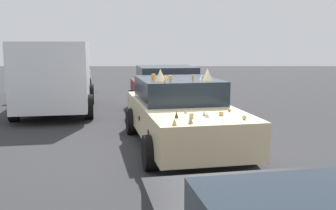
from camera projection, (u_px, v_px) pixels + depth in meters
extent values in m
plane|color=#2D2D30|center=(182.00, 147.00, 8.48)|extent=(60.00, 60.00, 0.00)
cube|color=beige|center=(182.00, 119.00, 8.39)|extent=(4.85, 2.69, 0.67)
cube|color=#1E2833|center=(178.00, 90.00, 8.70)|extent=(2.37, 2.04, 0.49)
cylinder|color=black|center=(250.00, 147.00, 7.25)|extent=(0.65, 0.34, 0.62)
cylinder|color=black|center=(150.00, 153.00, 6.88)|extent=(0.65, 0.34, 0.62)
cylinder|color=black|center=(204.00, 118.00, 10.00)|extent=(0.65, 0.34, 0.62)
cylinder|color=black|center=(131.00, 121.00, 9.62)|extent=(0.65, 0.34, 0.62)
ellipsoid|color=black|center=(133.00, 117.00, 9.42)|extent=(0.12, 0.04, 0.14)
ellipsoid|color=black|center=(139.00, 118.00, 8.29)|extent=(0.20, 0.06, 0.10)
ellipsoid|color=black|center=(131.00, 110.00, 9.84)|extent=(0.14, 0.05, 0.14)
ellipsoid|color=black|center=(148.00, 133.00, 7.12)|extent=(0.15, 0.05, 0.12)
ellipsoid|color=black|center=(227.00, 113.00, 8.28)|extent=(0.17, 0.05, 0.12)
ellipsoid|color=black|center=(255.00, 143.00, 6.95)|extent=(0.14, 0.05, 0.13)
cone|color=tan|center=(185.00, 111.00, 7.16)|extent=(0.10, 0.10, 0.08)
cone|color=silver|center=(207.00, 115.00, 6.76)|extent=(0.11, 0.11, 0.07)
cone|color=#51381E|center=(176.00, 115.00, 6.72)|extent=(0.09, 0.09, 0.11)
cone|color=gray|center=(191.00, 120.00, 6.24)|extent=(0.11, 0.11, 0.13)
cylinder|color=tan|center=(191.00, 116.00, 6.68)|extent=(0.09, 0.09, 0.09)
cone|color=tan|center=(174.00, 122.00, 6.10)|extent=(0.11, 0.11, 0.11)
cylinder|color=tan|center=(221.00, 113.00, 6.95)|extent=(0.10, 0.10, 0.08)
sphere|color=tan|center=(244.00, 117.00, 6.56)|extent=(0.08, 0.08, 0.08)
cone|color=gray|center=(204.00, 113.00, 6.91)|extent=(0.08, 0.08, 0.09)
sphere|color=#A87A38|center=(229.00, 110.00, 7.32)|extent=(0.06, 0.06, 0.06)
cone|color=orange|center=(165.00, 80.00, 7.72)|extent=(0.08, 0.08, 0.09)
cone|color=#51381E|center=(158.00, 77.00, 8.65)|extent=(0.10, 0.10, 0.07)
cylinder|color=#A87A38|center=(193.00, 77.00, 8.55)|extent=(0.06, 0.06, 0.09)
cylinder|color=orange|center=(153.00, 76.00, 8.67)|extent=(0.11, 0.11, 0.10)
cylinder|color=#A87A38|center=(209.00, 78.00, 8.45)|extent=(0.08, 0.08, 0.05)
cone|color=silver|center=(201.00, 78.00, 8.30)|extent=(0.06, 0.06, 0.10)
cone|color=orange|center=(165.00, 76.00, 8.85)|extent=(0.11, 0.11, 0.07)
cylinder|color=gray|center=(202.00, 77.00, 8.58)|extent=(0.08, 0.08, 0.07)
cylinder|color=orange|center=(171.00, 77.00, 8.44)|extent=(0.08, 0.08, 0.08)
cone|color=beige|center=(207.00, 74.00, 8.20)|extent=(0.20, 0.20, 0.25)
cone|color=beige|center=(160.00, 75.00, 8.00)|extent=(0.20, 0.20, 0.25)
cube|color=silver|center=(56.00, 72.00, 12.63)|extent=(5.17, 2.86, 1.92)
cube|color=#1E2833|center=(49.00, 63.00, 10.90)|extent=(0.43, 1.78, 0.69)
cylinder|color=black|center=(89.00, 107.00, 11.52)|extent=(0.75, 0.36, 0.72)
cylinder|color=black|center=(14.00, 109.00, 11.16)|extent=(0.75, 0.36, 0.72)
cylinder|color=black|center=(90.00, 94.00, 14.38)|extent=(0.75, 0.36, 0.72)
cylinder|color=black|center=(31.00, 95.00, 14.01)|extent=(0.75, 0.36, 0.72)
cube|color=silver|center=(57.00, 81.00, 16.68)|extent=(4.38, 2.14, 0.66)
cube|color=#1E2833|center=(55.00, 68.00, 16.51)|extent=(2.10, 1.81, 0.46)
cylinder|color=black|center=(48.00, 84.00, 18.09)|extent=(0.66, 0.27, 0.65)
cylinder|color=black|center=(87.00, 85.00, 17.95)|extent=(0.66, 0.27, 0.65)
cylinder|color=black|center=(22.00, 91.00, 15.50)|extent=(0.66, 0.27, 0.65)
cylinder|color=black|center=(68.00, 92.00, 15.36)|extent=(0.66, 0.27, 0.65)
cube|color=#5B1419|center=(165.00, 95.00, 12.25)|extent=(4.28, 2.44, 0.70)
cube|color=#1E2833|center=(166.00, 75.00, 11.86)|extent=(2.04, 1.92, 0.54)
cylinder|color=black|center=(132.00, 99.00, 13.37)|extent=(0.65, 0.32, 0.62)
cylinder|color=black|center=(185.00, 98.00, 13.67)|extent=(0.65, 0.32, 0.62)
cylinder|color=black|center=(139.00, 112.00, 10.93)|extent=(0.65, 0.32, 0.62)
cylinder|color=black|center=(203.00, 110.00, 11.24)|extent=(0.65, 0.32, 0.62)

